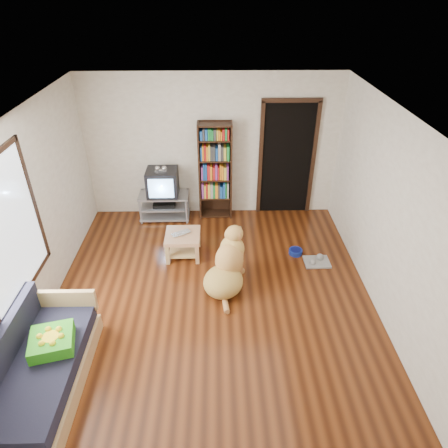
{
  "coord_description": "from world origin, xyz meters",
  "views": [
    {
      "loc": [
        0.08,
        -4.25,
        3.9
      ],
      "look_at": [
        0.17,
        0.56,
        0.9
      ],
      "focal_mm": 32.0,
      "sensor_mm": 36.0,
      "label": 1
    }
  ],
  "objects_px": {
    "grey_rag": "(317,262)",
    "sofa": "(39,370)",
    "coffee_table": "(183,240)",
    "tv_stand": "(165,205)",
    "dog": "(228,267)",
    "green_cushion": "(52,341)",
    "dog_bowl": "(296,252)",
    "laptop": "(182,235)",
    "crt_tv": "(163,182)",
    "bookshelf": "(215,166)"
  },
  "relations": [
    {
      "from": "tv_stand",
      "to": "crt_tv",
      "type": "distance_m",
      "value": 0.47
    },
    {
      "from": "coffee_table",
      "to": "dog",
      "type": "bearing_deg",
      "value": -47.5
    },
    {
      "from": "grey_rag",
      "to": "laptop",
      "type": "bearing_deg",
      "value": 173.8
    },
    {
      "from": "tv_stand",
      "to": "sofa",
      "type": "distance_m",
      "value": 3.76
    },
    {
      "from": "crt_tv",
      "to": "coffee_table",
      "type": "xyz_separation_m",
      "value": [
        0.42,
        -1.21,
        -0.46
      ]
    },
    {
      "from": "bookshelf",
      "to": "dog",
      "type": "height_order",
      "value": "bookshelf"
    },
    {
      "from": "bookshelf",
      "to": "dog",
      "type": "distance_m",
      "value": 2.16
    },
    {
      "from": "tv_stand",
      "to": "green_cushion",
      "type": "bearing_deg",
      "value": -103.9
    },
    {
      "from": "laptop",
      "to": "tv_stand",
      "type": "distance_m",
      "value": 1.3
    },
    {
      "from": "grey_rag",
      "to": "crt_tv",
      "type": "relative_size",
      "value": 0.69
    },
    {
      "from": "tv_stand",
      "to": "dog",
      "type": "height_order",
      "value": "dog"
    },
    {
      "from": "tv_stand",
      "to": "laptop",
      "type": "bearing_deg",
      "value": -70.9
    },
    {
      "from": "green_cushion",
      "to": "dog",
      "type": "bearing_deg",
      "value": 22.78
    },
    {
      "from": "laptop",
      "to": "grey_rag",
      "type": "height_order",
      "value": "laptop"
    },
    {
      "from": "coffee_table",
      "to": "grey_rag",
      "type": "bearing_deg",
      "value": -6.99
    },
    {
      "from": "green_cushion",
      "to": "dog_bowl",
      "type": "bearing_deg",
      "value": 21.42
    },
    {
      "from": "dog_bowl",
      "to": "crt_tv",
      "type": "height_order",
      "value": "crt_tv"
    },
    {
      "from": "grey_rag",
      "to": "bookshelf",
      "type": "distance_m",
      "value": 2.44
    },
    {
      "from": "grey_rag",
      "to": "sofa",
      "type": "distance_m",
      "value": 4.16
    },
    {
      "from": "green_cushion",
      "to": "tv_stand",
      "type": "height_order",
      "value": "green_cushion"
    },
    {
      "from": "tv_stand",
      "to": "dog",
      "type": "relative_size",
      "value": 0.82
    },
    {
      "from": "laptop",
      "to": "tv_stand",
      "type": "height_order",
      "value": "tv_stand"
    },
    {
      "from": "laptop",
      "to": "dog_bowl",
      "type": "xyz_separation_m",
      "value": [
        1.84,
        0.02,
        -0.37
      ]
    },
    {
      "from": "tv_stand",
      "to": "coffee_table",
      "type": "relative_size",
      "value": 1.64
    },
    {
      "from": "dog_bowl",
      "to": "crt_tv",
      "type": "xyz_separation_m",
      "value": [
        -2.26,
        1.22,
        0.7
      ]
    },
    {
      "from": "green_cushion",
      "to": "grey_rag",
      "type": "relative_size",
      "value": 1.13
    },
    {
      "from": "grey_rag",
      "to": "dog",
      "type": "relative_size",
      "value": 0.37
    },
    {
      "from": "laptop",
      "to": "crt_tv",
      "type": "bearing_deg",
      "value": 77.2
    },
    {
      "from": "dog_bowl",
      "to": "dog",
      "type": "distance_m",
      "value": 1.4
    },
    {
      "from": "dog_bowl",
      "to": "sofa",
      "type": "xyz_separation_m",
      "value": [
        -3.23,
        -2.43,
        0.22
      ]
    },
    {
      "from": "grey_rag",
      "to": "tv_stand",
      "type": "height_order",
      "value": "tv_stand"
    },
    {
      "from": "green_cushion",
      "to": "dog_bowl",
      "type": "xyz_separation_m",
      "value": [
        3.11,
        2.23,
        -0.46
      ]
    },
    {
      "from": "crt_tv",
      "to": "bookshelf",
      "type": "distance_m",
      "value": 0.99
    },
    {
      "from": "bookshelf",
      "to": "dog",
      "type": "bearing_deg",
      "value": -85.28
    },
    {
      "from": "sofa",
      "to": "coffee_table",
      "type": "height_order",
      "value": "sofa"
    },
    {
      "from": "laptop",
      "to": "crt_tv",
      "type": "xyz_separation_m",
      "value": [
        -0.42,
        1.24,
        0.33
      ]
    },
    {
      "from": "laptop",
      "to": "dog",
      "type": "distance_m",
      "value": 1.01
    },
    {
      "from": "laptop",
      "to": "dog",
      "type": "relative_size",
      "value": 0.28
    },
    {
      "from": "dog_bowl",
      "to": "grey_rag",
      "type": "bearing_deg",
      "value": -39.81
    },
    {
      "from": "crt_tv",
      "to": "dog",
      "type": "bearing_deg",
      "value": -60.42
    },
    {
      "from": "crt_tv",
      "to": "coffee_table",
      "type": "height_order",
      "value": "crt_tv"
    },
    {
      "from": "sofa",
      "to": "dog_bowl",
      "type": "bearing_deg",
      "value": 36.93
    },
    {
      "from": "crt_tv",
      "to": "bookshelf",
      "type": "xyz_separation_m",
      "value": [
        0.95,
        0.07,
        0.26
      ]
    },
    {
      "from": "dog_bowl",
      "to": "coffee_table",
      "type": "distance_m",
      "value": 1.85
    },
    {
      "from": "dog_bowl",
      "to": "tv_stand",
      "type": "relative_size",
      "value": 0.24
    },
    {
      "from": "coffee_table",
      "to": "sofa",
      "type": "bearing_deg",
      "value": -119.74
    },
    {
      "from": "laptop",
      "to": "bookshelf",
      "type": "bearing_deg",
      "value": 36.47
    },
    {
      "from": "grey_rag",
      "to": "coffee_table",
      "type": "bearing_deg",
      "value": 173.01
    },
    {
      "from": "green_cushion",
      "to": "coffee_table",
      "type": "xyz_separation_m",
      "value": [
        1.27,
        2.25,
        -0.22
      ]
    },
    {
      "from": "laptop",
      "to": "tv_stand",
      "type": "relative_size",
      "value": 0.34
    }
  ]
}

